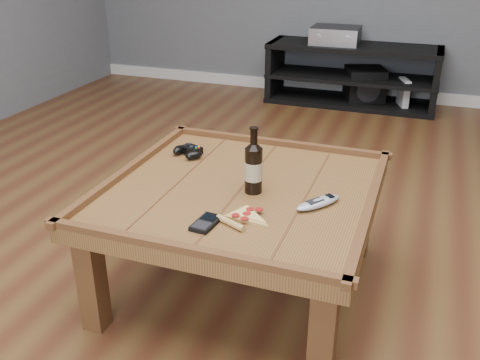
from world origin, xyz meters
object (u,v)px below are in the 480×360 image
(pizza_slice, at_px, (244,217))
(media_console, at_px, (352,75))
(beer_bottle, at_px, (254,167))
(game_controller, at_px, (188,151))
(subwoofer, at_px, (364,86))
(remote_control, at_px, (318,203))
(smartphone, at_px, (206,223))
(coffee_table, at_px, (241,202))
(av_receiver, at_px, (336,35))
(game_console, at_px, (403,96))

(pizza_slice, bearing_deg, media_console, 116.40)
(beer_bottle, height_order, game_controller, beer_bottle)
(beer_bottle, bearing_deg, game_controller, 147.53)
(beer_bottle, height_order, subwoofer, beer_bottle)
(remote_control, bearing_deg, smartphone, -104.41)
(coffee_table, bearing_deg, subwoofer, 87.79)
(beer_bottle, bearing_deg, subwoofer, 88.89)
(game_controller, xyz_separation_m, pizza_slice, (0.42, -0.45, -0.01))
(av_receiver, distance_m, subwoofer, 0.50)
(av_receiver, bearing_deg, game_controller, -95.19)
(smartphone, height_order, subwoofer, smartphone)
(pizza_slice, distance_m, subwoofer, 3.04)
(pizza_slice, height_order, game_console, pizza_slice)
(beer_bottle, height_order, remote_control, beer_bottle)
(coffee_table, xyz_separation_m, game_controller, (-0.33, 0.23, 0.08))
(coffee_table, height_order, subwoofer, coffee_table)
(subwoofer, bearing_deg, game_controller, -120.31)
(beer_bottle, height_order, smartphone, beer_bottle)
(pizza_slice, bearing_deg, subwoofer, 114.32)
(media_console, distance_m, game_controller, 2.55)
(subwoofer, bearing_deg, media_console, -176.53)
(coffee_table, bearing_deg, game_console, 80.92)
(remote_control, xyz_separation_m, subwoofer, (-0.20, 2.85, -0.31))
(media_console, relative_size, beer_bottle, 5.47)
(game_controller, height_order, subwoofer, game_controller)
(beer_bottle, xyz_separation_m, subwoofer, (0.05, 2.81, -0.40))
(pizza_slice, distance_m, remote_control, 0.28)
(coffee_table, xyz_separation_m, subwoofer, (0.11, 2.80, -0.24))
(game_console, bearing_deg, coffee_table, -119.70)
(media_console, xyz_separation_m, game_console, (0.43, -0.03, -0.13))
(media_console, distance_m, smartphone, 3.06)
(beer_bottle, bearing_deg, av_receiver, 94.41)
(av_receiver, distance_m, game_console, 0.75)
(av_receiver, xyz_separation_m, game_console, (0.59, -0.03, -0.45))
(game_controller, distance_m, remote_control, 0.69)
(smartphone, distance_m, game_console, 3.08)
(coffee_table, height_order, game_console, coffee_table)
(smartphone, distance_m, remote_control, 0.42)
(media_console, xyz_separation_m, av_receiver, (-0.16, -0.01, 0.32))
(coffee_table, relative_size, pizza_slice, 4.20)
(remote_control, bearing_deg, media_console, 133.07)
(media_console, distance_m, av_receiver, 0.36)
(game_controller, height_order, game_console, game_controller)
(beer_bottle, xyz_separation_m, remote_control, (0.26, -0.03, -0.09))
(beer_bottle, distance_m, remote_control, 0.27)
(remote_control, height_order, av_receiver, av_receiver)
(coffee_table, xyz_separation_m, av_receiver, (-0.16, 2.74, 0.18))
(game_controller, height_order, av_receiver, av_receiver)
(beer_bottle, bearing_deg, smartphone, -103.19)
(coffee_table, bearing_deg, pizza_slice, -67.82)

